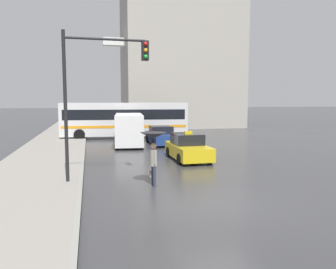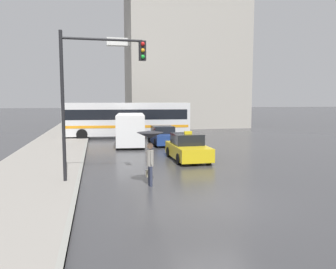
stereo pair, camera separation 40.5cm
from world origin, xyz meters
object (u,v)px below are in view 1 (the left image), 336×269
object	(u,v)px
sedan_red	(161,136)
city_bus	(125,118)
ambulance_van	(129,128)
monument_cross	(130,61)
taxi	(188,148)
pedestrian_with_umbrella	(153,142)
traffic_light	(98,80)

from	to	relation	value
sedan_red	city_bus	size ratio (longest dim) A/B	0.39
ambulance_van	monument_cross	world-z (taller)	monument_cross
taxi	sedan_red	world-z (taller)	taxi
ambulance_van	city_bus	xyz separation A→B (m)	(0.23, 5.11, 0.46)
pedestrian_with_umbrella	monument_cross	size ratio (longest dim) A/B	0.15
monument_cross	sedan_red	bearing A→B (deg)	-87.86
sedan_red	city_bus	xyz separation A→B (m)	(-2.33, 5.08, 1.14)
sedan_red	traffic_light	distance (m)	12.98
ambulance_van	traffic_light	distance (m)	11.98
city_bus	ambulance_van	bearing A→B (deg)	-178.01
city_bus	traffic_light	size ratio (longest dim) A/B	1.86
taxi	city_bus	bearing A→B (deg)	-79.06
sedan_red	traffic_light	bearing A→B (deg)	65.64
sedan_red	ambulance_van	distance (m)	2.65
ambulance_van	traffic_light	xyz separation A→B (m)	(-2.58, -11.33, 2.94)
taxi	ambulance_van	distance (m)	7.52
ambulance_van	traffic_light	size ratio (longest dim) A/B	0.94
taxi	city_bus	xyz separation A→B (m)	(-2.35, 12.15, 1.10)
sedan_red	ambulance_van	bearing A→B (deg)	0.66
ambulance_van	city_bus	world-z (taller)	city_bus
traffic_light	sedan_red	bearing A→B (deg)	65.64
ambulance_van	pedestrian_with_umbrella	xyz separation A→B (m)	(-0.49, -12.36, 0.44)
taxi	monument_cross	xyz separation A→B (m)	(-0.58, 22.07, 7.48)
taxi	ambulance_van	bearing A→B (deg)	-69.86
taxi	ambulance_van	size ratio (longest dim) A/B	0.70
ambulance_van	pedestrian_with_umbrella	size ratio (longest dim) A/B	2.69
city_bus	pedestrian_with_umbrella	bearing A→B (deg)	-177.78
taxi	pedestrian_with_umbrella	bearing A→B (deg)	60.03
traffic_light	monument_cross	distance (m)	27.04
monument_cross	traffic_light	bearing A→B (deg)	-99.86
city_bus	pedestrian_with_umbrella	distance (m)	17.49
sedan_red	monument_cross	xyz separation A→B (m)	(-0.56, 15.00, 7.51)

